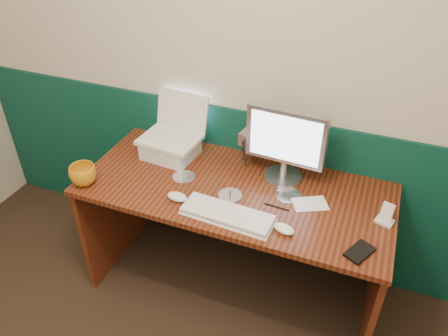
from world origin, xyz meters
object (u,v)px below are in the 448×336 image
at_px(laptop, 168,120).
at_px(mug, 83,175).
at_px(monitor, 286,145).
at_px(keyboard, 227,215).
at_px(desk, 234,240).
at_px(camcorder, 248,149).

distance_m(laptop, mug, 0.53).
xyz_separation_m(monitor, keyboard, (-0.16, -0.40, -0.19)).
height_order(desk, camcorder, camcorder).
relative_size(laptop, keyboard, 0.73).
height_order(keyboard, camcorder, camcorder).
bearing_deg(mug, monitor, 24.19).
bearing_deg(laptop, camcorder, 16.87).
distance_m(laptop, monitor, 0.65).
height_order(monitor, mug, monitor).
bearing_deg(laptop, desk, -13.71).
height_order(laptop, keyboard, laptop).
bearing_deg(camcorder, laptop, -159.29).
distance_m(desk, keyboard, 0.45).
xyz_separation_m(desk, laptop, (-0.44, 0.15, 0.60)).
relative_size(monitor, mug, 2.98).
distance_m(laptop, keyboard, 0.65).
xyz_separation_m(desk, camcorder, (-0.01, 0.24, 0.46)).
xyz_separation_m(mug, camcorder, (0.73, 0.49, 0.04)).
distance_m(monitor, mug, 1.05).
bearing_deg(monitor, mug, -152.45).
bearing_deg(desk, monitor, 39.63).
xyz_separation_m(desk, mug, (-0.74, -0.25, 0.43)).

